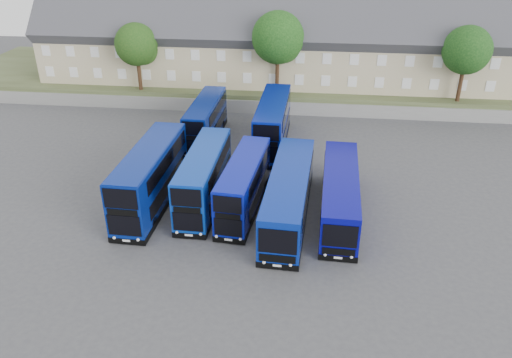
% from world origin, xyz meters
% --- Properties ---
extents(ground, '(120.00, 120.00, 0.00)m').
position_xyz_m(ground, '(0.00, 0.00, 0.00)').
color(ground, '#414146').
rests_on(ground, ground).
extents(retaining_wall, '(70.00, 0.40, 1.50)m').
position_xyz_m(retaining_wall, '(0.00, 24.00, 0.75)').
color(retaining_wall, slate).
rests_on(retaining_wall, ground).
extents(earth_bank, '(80.00, 20.00, 2.00)m').
position_xyz_m(earth_bank, '(0.00, 34.00, 1.00)').
color(earth_bank, '#424A2A').
rests_on(earth_bank, ground).
extents(terrace_row, '(66.00, 10.40, 11.20)m').
position_xyz_m(terrace_row, '(6.00, 30.00, 6.60)').
color(terrace_row, tan).
rests_on(terrace_row, earth_bank).
extents(dd_front_left, '(2.91, 11.59, 4.58)m').
position_xyz_m(dd_front_left, '(-5.91, 2.80, 2.25)').
color(dd_front_left, navy).
rests_on(dd_front_left, ground).
extents(dd_front_mid, '(2.53, 10.62, 4.21)m').
position_xyz_m(dd_front_mid, '(-1.90, 3.48, 2.06)').
color(dd_front_mid, '#0833A4').
rests_on(dd_front_mid, ground).
extents(dd_front_right, '(3.10, 10.10, 3.95)m').
position_xyz_m(dd_front_right, '(1.29, 2.92, 1.94)').
color(dd_front_right, '#0814A3').
rests_on(dd_front_right, ground).
extents(dd_rear_left, '(2.49, 10.18, 4.02)m').
position_xyz_m(dd_rear_left, '(-4.30, 15.74, 1.97)').
color(dd_rear_left, navy).
rests_on(dd_rear_left, ground).
extents(dd_rear_right, '(2.80, 11.40, 4.51)m').
position_xyz_m(dd_rear_right, '(2.41, 15.14, 2.22)').
color(dd_rear_right, '#081B9E').
rests_on(dd_rear_right, ground).
extents(coach_east_a, '(3.41, 13.31, 3.61)m').
position_xyz_m(coach_east_a, '(4.75, 2.08, 1.77)').
color(coach_east_a, '#082393').
rests_on(coach_east_a, ground).
extents(coach_east_b, '(2.98, 12.34, 3.35)m').
position_xyz_m(coach_east_b, '(8.50, 2.89, 1.64)').
color(coach_east_b, '#070787').
rests_on(coach_east_b, ground).
extents(tree_west, '(4.80, 4.80, 7.65)m').
position_xyz_m(tree_west, '(-13.85, 25.10, 7.05)').
color(tree_west, '#382314').
rests_on(tree_west, earth_bank).
extents(tree_mid, '(5.76, 5.76, 9.18)m').
position_xyz_m(tree_mid, '(2.15, 25.60, 8.07)').
color(tree_mid, '#382314').
rests_on(tree_mid, earth_bank).
extents(tree_east, '(5.12, 5.12, 8.16)m').
position_xyz_m(tree_east, '(22.15, 25.10, 7.39)').
color(tree_east, '#382314').
rests_on(tree_east, earth_bank).
extents(tree_far, '(5.44, 5.44, 8.67)m').
position_xyz_m(tree_far, '(28.15, 32.10, 7.73)').
color(tree_far, '#382314').
rests_on(tree_far, earth_bank).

